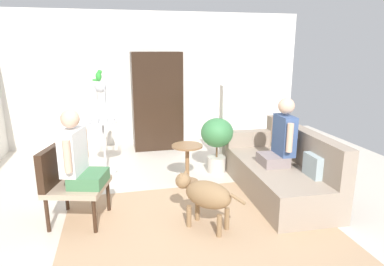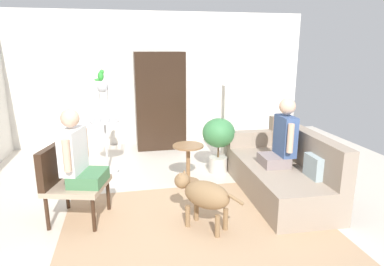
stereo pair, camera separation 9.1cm
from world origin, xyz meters
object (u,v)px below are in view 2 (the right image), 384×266
(bird_cage_stand, at_px, (105,123))
(round_end_table, at_px, (188,161))
(potted_plant, at_px, (219,138))
(couch, at_px, (281,172))
(person_on_couch, at_px, (282,138))
(person_on_armchair, at_px, (77,155))
(column_lamp, at_px, (228,127))
(armoire_cabinet, at_px, (160,101))
(parrot, at_px, (101,76))
(armchair, at_px, (67,177))
(dog, at_px, (204,194))

(bird_cage_stand, bearing_deg, round_end_table, -31.54)
(bird_cage_stand, distance_m, potted_plant, 1.82)
(couch, relative_size, potted_plant, 2.28)
(person_on_couch, xyz_separation_m, person_on_armchair, (-2.59, -0.19, -0.00))
(bird_cage_stand, xyz_separation_m, column_lamp, (1.99, -0.12, -0.14))
(potted_plant, bearing_deg, person_on_armchair, -149.64)
(armoire_cabinet, bearing_deg, couch, -61.90)
(potted_plant, bearing_deg, parrot, 167.77)
(armchair, height_order, person_on_armchair, person_on_armchair)
(column_lamp, relative_size, armoire_cabinet, 0.73)
(couch, relative_size, round_end_table, 3.44)
(couch, relative_size, person_on_couch, 2.24)
(couch, distance_m, person_on_couch, 0.50)
(person_on_armchair, xyz_separation_m, potted_plant, (2.00, 1.17, -0.22))
(person_on_couch, xyz_separation_m, column_lamp, (-0.36, 1.24, -0.12))
(person_on_couch, xyz_separation_m, potted_plant, (-0.60, 0.98, -0.22))
(armchair, xyz_separation_m, person_on_armchair, (0.15, -0.04, 0.27))
(armchair, distance_m, bird_cage_stand, 1.59)
(armchair, relative_size, parrot, 5.18)
(column_lamp, bearing_deg, potted_plant, -131.61)
(couch, bearing_deg, bird_cage_stand, 150.90)
(round_end_table, xyz_separation_m, dog, (-0.07, -1.29, 0.06))
(person_on_couch, relative_size, round_end_table, 1.54)
(armchair, height_order, potted_plant, armchair)
(person_on_couch, bearing_deg, bird_cage_stand, 149.96)
(armchair, height_order, bird_cage_stand, bird_cage_stand)
(bird_cage_stand, distance_m, parrot, 0.74)
(person_on_armchair, relative_size, potted_plant, 0.97)
(person_on_couch, height_order, parrot, parrot)
(round_end_table, bearing_deg, armoire_cabinet, 95.23)
(person_on_couch, xyz_separation_m, armoire_cabinet, (-1.34, 2.61, 0.14))
(round_end_table, bearing_deg, potted_plant, 31.88)
(round_end_table, distance_m, column_lamp, 1.06)
(bird_cage_stand, relative_size, parrot, 8.55)
(couch, bearing_deg, armchair, -176.25)
(person_on_armchair, bearing_deg, couch, 4.84)
(couch, height_order, column_lamp, column_lamp)
(person_on_armchair, distance_m, dog, 1.49)
(person_on_armchair, relative_size, column_lamp, 0.63)
(person_on_couch, height_order, armoire_cabinet, armoire_cabinet)
(person_on_couch, height_order, person_on_armchair, person_on_couch)
(couch, distance_m, bird_cage_stand, 2.79)
(armchair, height_order, round_end_table, armchair)
(bird_cage_stand, height_order, armoire_cabinet, armoire_cabinet)
(dog, bearing_deg, round_end_table, 86.73)
(armchair, bearing_deg, person_on_armchair, -15.63)
(person_on_armchair, xyz_separation_m, armoire_cabinet, (1.25, 2.80, 0.15))
(dog, relative_size, potted_plant, 0.74)
(person_on_armchair, height_order, potted_plant, person_on_armchair)
(parrot, bearing_deg, bird_cage_stand, 0.00)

